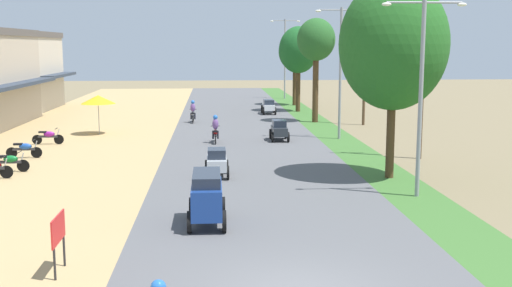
{
  "coord_description": "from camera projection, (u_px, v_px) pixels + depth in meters",
  "views": [
    {
      "loc": [
        -1.93,
        -13.67,
        5.76
      ],
      "look_at": [
        0.05,
        14.89,
        1.26
      ],
      "focal_mm": 44.13,
      "sensor_mm": 36.0,
      "label": 1
    }
  ],
  "objects": [
    {
      "name": "shophouse_far",
      "position": [
        9.0,
        71.0,
        55.95
      ],
      "size": [
        8.81,
        8.92,
        6.9
      ],
      "color": "beige",
      "rests_on": "ground"
    },
    {
      "name": "parked_motorbike_third",
      "position": [
        10.0,
        161.0,
        28.42
      ],
      "size": [
        1.8,
        0.54,
        0.94
      ],
      "color": "black",
      "rests_on": "dirt_shoulder"
    },
    {
      "name": "parked_motorbike_fourth",
      "position": [
        24.0,
        149.0,
        31.93
      ],
      "size": [
        1.8,
        0.54,
        0.94
      ],
      "color": "black",
      "rests_on": "dirt_shoulder"
    },
    {
      "name": "parked_motorbike_fifth",
      "position": [
        48.0,
        136.0,
        36.36
      ],
      "size": [
        1.8,
        0.54,
        0.94
      ],
      "color": "black",
      "rests_on": "dirt_shoulder"
    },
    {
      "name": "street_signboard",
      "position": [
        58.0,
        233.0,
        15.73
      ],
      "size": [
        0.06,
        1.3,
        1.5
      ],
      "color": "#262628",
      "rests_on": "dirt_shoulder"
    },
    {
      "name": "vendor_umbrella",
      "position": [
        98.0,
        99.0,
        40.21
      ],
      "size": [
        2.2,
        2.2,
        2.52
      ],
      "color": "#99999E",
      "rests_on": "dirt_shoulder"
    },
    {
      "name": "median_tree_nearest",
      "position": [
        394.0,
        45.0,
        26.44
      ],
      "size": [
        4.6,
        4.6,
        8.51
      ],
      "color": "#4C351E",
      "rests_on": "median_strip"
    },
    {
      "name": "median_tree_second",
      "position": [
        316.0,
        41.0,
        46.03
      ],
      "size": [
        2.81,
        2.81,
        7.65
      ],
      "color": "#4C351E",
      "rests_on": "median_strip"
    },
    {
      "name": "median_tree_third",
      "position": [
        298.0,
        50.0,
        53.66
      ],
      "size": [
        3.35,
        3.35,
        7.29
      ],
      "color": "#4C351E",
      "rests_on": "median_strip"
    },
    {
      "name": "median_tree_fourth",
      "position": [
        295.0,
        52.0,
        59.29
      ],
      "size": [
        3.05,
        3.05,
        6.91
      ],
      "color": "#4C351E",
      "rests_on": "median_strip"
    },
    {
      "name": "streetlamp_near",
      "position": [
        421.0,
        84.0,
        23.29
      ],
      "size": [
        3.16,
        0.2,
        7.38
      ],
      "color": "gray",
      "rests_on": "median_strip"
    },
    {
      "name": "streetlamp_mid",
      "position": [
        341.0,
        64.0,
        37.9
      ],
      "size": [
        3.16,
        0.2,
        7.92
      ],
      "color": "gray",
      "rests_on": "median_strip"
    },
    {
      "name": "streetlamp_far",
      "position": [
        285.0,
        53.0,
        66.81
      ],
      "size": [
        3.16,
        0.2,
        8.4
      ],
      "color": "gray",
      "rests_on": "median_strip"
    },
    {
      "name": "utility_pole_near",
      "position": [
        365.0,
        54.0,
        44.95
      ],
      "size": [
        1.8,
        0.2,
        9.87
      ],
      "color": "brown",
      "rests_on": "ground"
    },
    {
      "name": "utility_pole_far",
      "position": [
        423.0,
        67.0,
        31.49
      ],
      "size": [
        1.8,
        0.2,
        8.96
      ],
      "color": "brown",
      "rests_on": "ground"
    },
    {
      "name": "car_van_blue",
      "position": [
        207.0,
        196.0,
        19.97
      ],
      "size": [
        1.19,
        2.41,
        1.67
      ],
      "color": "navy",
      "rests_on": "road_strip"
    },
    {
      "name": "car_hatchback_silver",
      "position": [
        217.0,
        161.0,
        27.36
      ],
      "size": [
        1.04,
        2.0,
        1.23
      ],
      "color": "#B7BCC1",
      "rests_on": "road_strip"
    },
    {
      "name": "car_hatchback_charcoal",
      "position": [
        279.0,
        129.0,
        37.7
      ],
      "size": [
        1.04,
        2.0,
        1.23
      ],
      "color": "#282D33",
      "rests_on": "road_strip"
    },
    {
      "name": "car_sedan_white",
      "position": [
        269.0,
        106.0,
        52.28
      ],
      "size": [
        1.1,
        2.26,
        1.19
      ],
      "color": "silver",
      "rests_on": "road_strip"
    },
    {
      "name": "motorbike_ahead_second",
      "position": [
        215.0,
        130.0,
        36.77
      ],
      "size": [
        0.54,
        1.8,
        1.66
      ],
      "color": "black",
      "rests_on": "road_strip"
    },
    {
      "name": "motorbike_ahead_third",
      "position": [
        193.0,
        112.0,
        46.45
      ],
      "size": [
        0.54,
        1.8,
        1.66
      ],
      "color": "black",
      "rests_on": "road_strip"
    }
  ]
}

